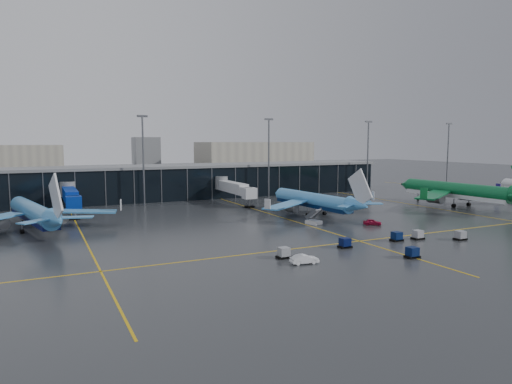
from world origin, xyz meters
name	(u,v)px	position (x,y,z in m)	size (l,w,h in m)	color
ground	(272,231)	(0.00, 0.00, 0.00)	(600.00, 600.00, 0.00)	#282B2D
terminal_pier	(183,181)	(0.00, 62.00, 5.42)	(142.00, 17.00, 10.70)	black
jet_bridges	(70,195)	(-35.00, 42.99, 4.55)	(94.00, 27.50, 7.20)	#595B60
flood_masts	(210,156)	(5.00, 50.00, 13.81)	(203.00, 0.50, 25.50)	#595B60
distant_hangars	(167,154)	(49.94, 270.08, 8.79)	(260.00, 71.00, 22.00)	#B2AD99
taxi_lines	(289,220)	(10.00, 10.61, 0.01)	(220.00, 120.00, 0.02)	gold
airliner_arkefly	(33,201)	(-43.34, 21.87, 5.98)	(34.18, 38.93, 11.96)	#3D8BCA
airliner_klm_near	(312,191)	(18.77, 14.70, 5.80)	(33.16, 37.77, 11.61)	#4294D9
airliner_aer_lingus	(456,181)	(63.84, 10.46, 6.98)	(39.87, 45.41, 13.96)	#0B6331
baggage_carts	(389,242)	(11.68, -20.77, 0.76)	(38.01, 11.87, 1.70)	black
mobile_airstair	(314,221)	(12.08, 3.38, 0.77)	(3.05, 3.71, 3.45)	silver
service_van_red	(372,222)	(22.78, -3.28, 0.67)	(1.57, 3.91, 1.33)	#A50C31
service_van_white	(304,259)	(-7.24, -23.89, 0.70)	(1.48, 4.25, 1.40)	white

